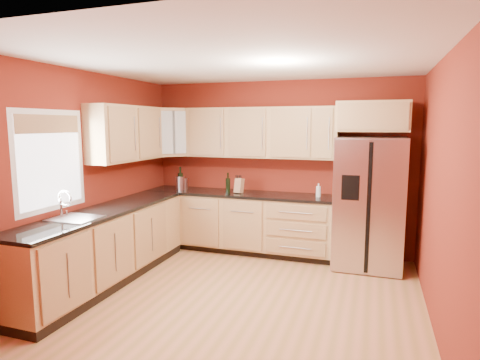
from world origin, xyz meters
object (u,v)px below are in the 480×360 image
Objects in this scene: canister_left at (184,184)px; soap_dispenser at (318,190)px; knife_block at (239,186)px; refrigerator at (369,203)px; wine_bottle_a at (180,178)px.

canister_left is 0.90× the size of soap_dispenser.
knife_block reaches higher than soap_dispenser.
knife_block is (-1.87, 0.04, 0.14)m from refrigerator.
refrigerator reaches higher than wine_bottle_a.
knife_block reaches higher than canister_left.
wine_bottle_a is (-2.86, 0.04, 0.21)m from refrigerator.
refrigerator is 4.91× the size of wine_bottle_a.
wine_bottle_a reaches higher than knife_block.
refrigerator is 2.86m from wine_bottle_a.
soap_dispenser is at bearing 0.82° from wine_bottle_a.
soap_dispenser is at bearing 174.29° from refrigerator.
canister_left is 0.79× the size of knife_block.
canister_left is 0.48× the size of wine_bottle_a.
wine_bottle_a is 0.99m from knife_block.
knife_block is at bearing 178.77° from refrigerator.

